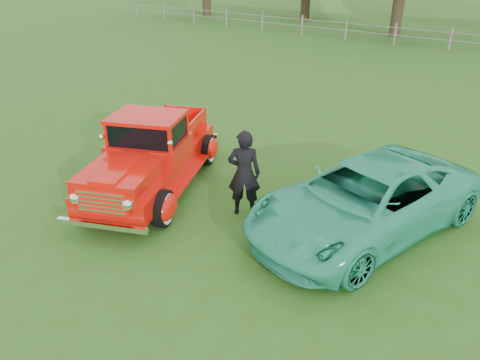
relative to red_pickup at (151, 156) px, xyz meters
The scene contains 5 objects.
ground 2.13m from the red_pickup, 37.49° to the right, with size 140.00×140.00×0.00m, color #2D5316.
fence_line 20.86m from the red_pickup, 85.69° to the left, with size 48.00×0.12×1.20m.
red_pickup is the anchor object (origin of this frame).
teal_sedan 4.78m from the red_pickup, 11.82° to the left, with size 2.31×5.01×1.39m, color #2AA87E.
man 2.40m from the red_pickup, ahead, with size 0.67×0.44×1.84m, color black.
Camera 1 is at (5.67, -5.56, 5.01)m, focal length 35.00 mm.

